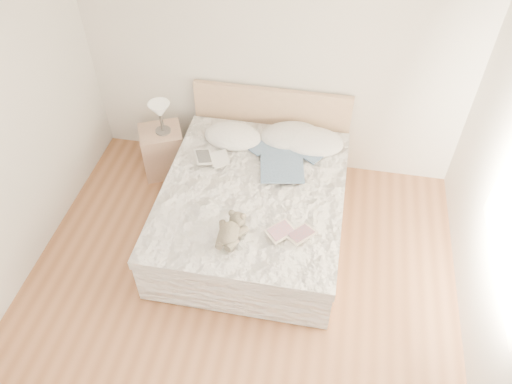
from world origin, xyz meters
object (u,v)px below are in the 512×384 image
(childrens_book, at_px, (291,233))
(table_lamp, at_px, (160,112))
(nightstand, at_px, (163,151))
(teddy_bear, at_px, (229,238))
(photo_book, at_px, (212,158))
(bed, at_px, (254,204))

(childrens_book, bearing_deg, table_lamp, -175.15)
(nightstand, relative_size, teddy_bear, 1.69)
(nightstand, relative_size, table_lamp, 1.54)
(nightstand, bearing_deg, childrens_book, -37.33)
(nightstand, relative_size, photo_book, 1.60)
(nightstand, distance_m, childrens_book, 2.04)
(nightstand, xyz_separation_m, table_lamp, (0.04, 0.00, 0.54))
(nightstand, xyz_separation_m, teddy_bear, (1.09, -1.39, 0.37))
(childrens_book, height_order, teddy_bear, teddy_bear)
(bed, distance_m, photo_book, 0.62)
(childrens_book, bearing_deg, photo_book, -179.03)
(childrens_book, bearing_deg, teddy_bear, -118.62)
(childrens_book, relative_size, teddy_bear, 1.10)
(bed, distance_m, childrens_book, 0.80)
(bed, distance_m, table_lamp, 1.39)
(bed, relative_size, table_lamp, 5.91)
(nightstand, height_order, childrens_book, childrens_book)
(photo_book, bearing_deg, table_lamp, 123.26)
(photo_book, bearing_deg, nightstand, 124.94)
(table_lamp, relative_size, photo_book, 1.04)
(table_lamp, xyz_separation_m, photo_book, (0.65, -0.41, -0.19))
(nightstand, bearing_deg, table_lamp, 4.16)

